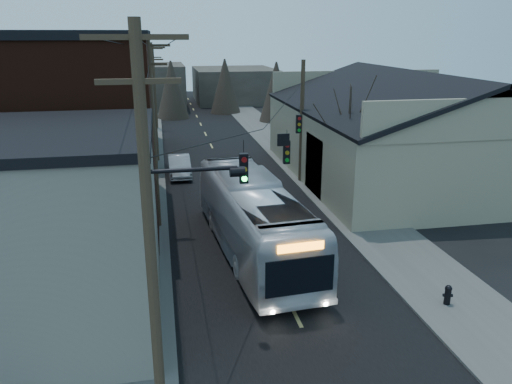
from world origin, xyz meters
TOP-DOWN VIEW (x-y plane):
  - road_surface at (0.00, 30.00)m, footprint 9.00×110.00m
  - sidewalk_left at (-6.50, 30.00)m, footprint 4.00×110.00m
  - sidewalk_right at (6.50, 30.00)m, footprint 4.00×110.00m
  - building_clapboard at (-9.00, 9.00)m, footprint 8.00×8.00m
  - building_brick at (-10.00, 20.00)m, footprint 10.00×12.00m
  - building_left_far at (-9.50, 36.00)m, footprint 9.00×14.00m
  - warehouse at (13.00, 25.00)m, footprint 16.16×20.60m
  - building_far_left at (-6.00, 65.00)m, footprint 10.00×12.00m
  - building_far_right at (7.00, 70.00)m, footprint 12.00×14.00m
  - bare_tree at (6.50, 20.00)m, footprint 0.40×0.40m
  - utility_lines at (-3.11, 24.14)m, footprint 11.24×45.28m
  - bus at (-0.50, 13.79)m, footprint 4.04×13.06m
  - parked_car at (-3.40, 28.26)m, footprint 1.63×4.53m
  - fire_hydrant at (5.96, 7.38)m, footprint 0.39×0.27m

SIDE VIEW (x-z plane):
  - road_surface at x=0.00m, z-range 0.00..0.02m
  - sidewalk_left at x=-6.50m, z-range 0.00..0.12m
  - sidewalk_right at x=6.50m, z-range 0.00..0.12m
  - fire_hydrant at x=5.96m, z-range 0.15..0.95m
  - parked_car at x=-3.40m, z-range 0.00..1.49m
  - bus at x=-0.50m, z-range 0.00..3.58m
  - building_far_right at x=7.00m, z-range 0.00..5.00m
  - warehouse at x=13.00m, z-range -1.17..6.56m
  - building_far_left at x=-6.00m, z-range 0.00..6.00m
  - building_clapboard at x=-9.00m, z-range 0.00..7.00m
  - building_left_far at x=-9.50m, z-range 0.00..7.00m
  - bare_tree at x=6.50m, z-range 0.00..7.20m
  - utility_lines at x=-3.11m, z-range -0.30..10.20m
  - building_brick at x=-10.00m, z-range 0.00..10.00m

